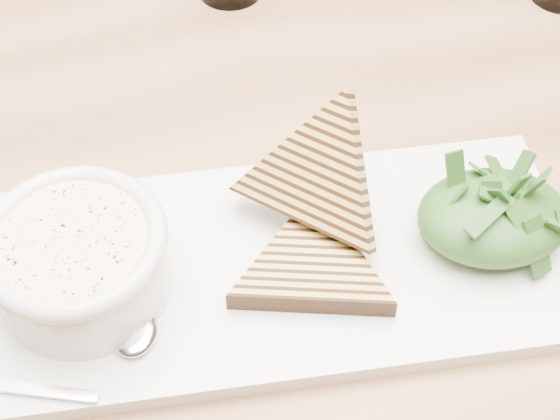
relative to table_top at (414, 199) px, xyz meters
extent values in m
cube|color=#956745|center=(0.00, 0.00, 0.00)|extent=(1.34, 0.98, 0.04)
cube|color=white|center=(-0.12, -0.08, 0.03)|extent=(0.44, 0.21, 0.01)
cylinder|color=white|center=(-0.26, -0.08, 0.06)|extent=(0.12, 0.12, 0.05)
cylinder|color=#F8E7B0|center=(-0.26, -0.08, 0.09)|extent=(0.10, 0.10, 0.01)
torus|color=white|center=(-0.26, -0.08, 0.09)|extent=(0.13, 0.13, 0.01)
ellipsoid|color=#1F4918|center=(0.04, -0.07, 0.06)|extent=(0.11, 0.09, 0.04)
ellipsoid|color=silver|center=(-0.23, -0.13, 0.04)|extent=(0.04, 0.05, 0.01)
cube|color=silver|center=(-0.30, -0.16, 0.04)|extent=(0.10, 0.03, 0.00)
camera|label=1|loc=(-0.16, -0.44, 0.55)|focal=55.00mm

